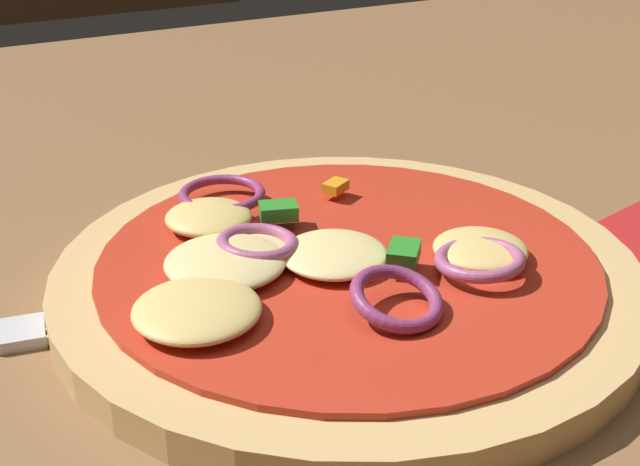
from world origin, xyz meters
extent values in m
cube|color=brown|center=(0.00, 0.00, 0.01)|extent=(1.38, 1.07, 0.03)
cylinder|color=tan|center=(0.00, 0.04, 0.04)|extent=(0.24, 0.24, 0.01)
cylinder|color=red|center=(0.00, 0.04, 0.05)|extent=(0.21, 0.21, 0.00)
ellipsoid|color=#F4DB8E|center=(-0.04, 0.05, 0.05)|extent=(0.04, 0.04, 0.01)
ellipsoid|color=#F4DB8E|center=(-0.01, 0.03, 0.05)|extent=(0.04, 0.04, 0.01)
ellipsoid|color=#EFCC72|center=(-0.07, 0.02, 0.05)|extent=(0.05, 0.05, 0.01)
ellipsoid|color=#F4DB8E|center=(-0.05, 0.05, 0.05)|extent=(0.05, 0.05, 0.01)
ellipsoid|color=#EFCC72|center=(-0.04, 0.09, 0.05)|extent=(0.04, 0.04, 0.01)
ellipsoid|color=#EFCC72|center=(0.05, 0.01, 0.05)|extent=(0.04, 0.04, 0.01)
torus|color=#93386B|center=(-0.01, -0.01, 0.05)|extent=(0.05, 0.05, 0.01)
torus|color=#B25984|center=(-0.03, 0.05, 0.05)|extent=(0.04, 0.04, 0.01)
torus|color=#B25984|center=(0.04, 0.00, 0.05)|extent=(0.05, 0.05, 0.01)
torus|color=#93386B|center=(-0.03, 0.11, 0.05)|extent=(0.06, 0.06, 0.00)
cube|color=#2D8C28|center=(-0.01, 0.08, 0.05)|extent=(0.02, 0.02, 0.01)
cube|color=#2D8C28|center=(0.01, 0.02, 0.06)|extent=(0.02, 0.02, 0.01)
cube|color=orange|center=(0.02, 0.09, 0.05)|extent=(0.01, 0.01, 0.00)
cube|color=silver|center=(-0.13, 0.06, 0.03)|extent=(0.02, 0.02, 0.01)
cube|color=silver|center=(-0.10, 0.05, 0.03)|extent=(0.03, 0.01, 0.00)
cube|color=silver|center=(-0.10, 0.06, 0.03)|extent=(0.03, 0.01, 0.00)
cube|color=silver|center=(-0.10, 0.06, 0.03)|extent=(0.03, 0.01, 0.00)
cube|color=silver|center=(-0.10, 0.07, 0.03)|extent=(0.03, 0.01, 0.00)
camera|label=1|loc=(-0.16, -0.24, 0.21)|focal=48.70mm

